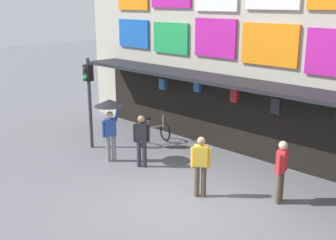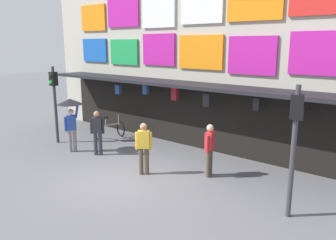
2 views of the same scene
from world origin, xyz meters
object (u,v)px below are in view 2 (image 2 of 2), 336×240
Objects in this scene: pedestrian_in_blue at (144,146)px; pedestrian_with_umbrella at (70,110)px; pedestrian_in_red at (210,147)px; bicycle_parked at (110,130)px; pedestrian_in_white at (97,130)px; traffic_light_far at (295,131)px; traffic_light_near at (54,92)px.

pedestrian_with_umbrella is at bearing -178.91° from pedestrian_in_blue.
bicycle_parked is at bearing 171.25° from pedestrian_in_red.
bicycle_parked is at bearing 128.58° from pedestrian_in_white.
pedestrian_with_umbrella is at bearing -177.63° from traffic_light_far.
traffic_light_far reaches higher than pedestrian_in_blue.
traffic_light_far is 4.73m from pedestrian_in_blue.
traffic_light_near is at bearing -178.90° from pedestrian_in_white.
traffic_light_far is 1.90× the size of pedestrian_in_white.
traffic_light_near reaches higher than bicycle_parked.
pedestrian_in_blue reaches higher than bicycle_parked.
pedestrian_in_red is at bearing 162.19° from traffic_light_far.
traffic_light_far is at bearing -11.84° from bicycle_parked.
bicycle_parked is (1.22, 1.84, -1.75)m from traffic_light_near.
pedestrian_in_white is at bearing -51.42° from bicycle_parked.
pedestrian_in_blue is at bearing -144.53° from pedestrian_in_red.
pedestrian_in_red is at bearing 13.15° from pedestrian_with_umbrella.
pedestrian_in_red is at bearing 7.68° from traffic_light_near.
pedestrian_in_white is at bearing 19.30° from pedestrian_with_umbrella.
pedestrian_in_white is (-7.25, 0.03, -1.19)m from traffic_light_far.
traffic_light_near reaches higher than pedestrian_in_red.
pedestrian_in_red is 4.46m from pedestrian_in_white.
pedestrian_in_white is at bearing 173.51° from pedestrian_in_blue.
traffic_light_near is at bearing 177.26° from pedestrian_in_blue.
traffic_light_far is 1.54× the size of pedestrian_with_umbrella.
traffic_light_near is 9.89m from traffic_light_far.
pedestrian_with_umbrella is 1.24× the size of pedestrian_in_red.
traffic_light_far is at bearing 2.37° from pedestrian_with_umbrella.
traffic_light_near is at bearing -123.53° from bicycle_parked.
pedestrian_in_white is 2.70m from pedestrian_in_blue.
bicycle_parked is 2.35m from pedestrian_in_white.
pedestrian_with_umbrella is 3.82m from pedestrian_in_blue.
pedestrian_with_umbrella is 1.34m from pedestrian_in_white.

